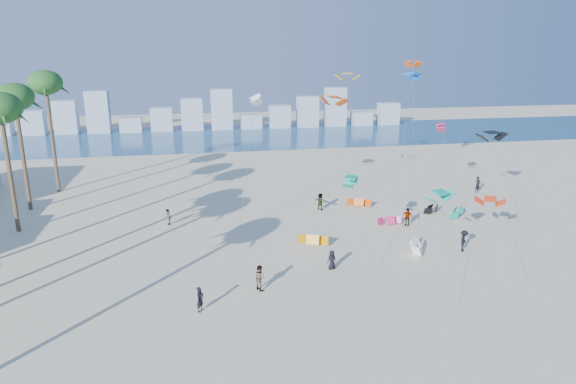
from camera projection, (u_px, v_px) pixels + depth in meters
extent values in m
plane|color=beige|center=(289.00, 339.00, 30.37)|extent=(220.00, 220.00, 0.00)
plane|color=navy|center=(218.00, 137.00, 98.36)|extent=(220.00, 220.00, 0.00)
imported|color=black|center=(200.00, 299.00, 33.34)|extent=(0.69, 0.76, 1.73)
imported|color=gray|center=(260.00, 278.00, 36.32)|extent=(1.05, 1.14, 1.88)
imported|color=black|center=(332.00, 260.00, 39.71)|extent=(0.87, 0.70, 1.54)
imported|color=gray|center=(407.00, 217.00, 49.40)|extent=(1.07, 1.05, 1.80)
imported|color=black|center=(464.00, 241.00, 43.16)|extent=(1.30, 1.38, 1.88)
imported|color=gray|center=(320.00, 202.00, 54.26)|extent=(1.56, 1.60, 1.83)
imported|color=black|center=(478.00, 185.00, 60.77)|extent=(0.81, 0.65, 1.93)
imported|color=gray|center=(168.00, 217.00, 49.64)|extent=(0.63, 0.80, 1.61)
cylinder|color=#595959|center=(363.00, 226.00, 39.11)|extent=(1.43, 2.46, 7.14)
cylinder|color=#595959|center=(340.00, 156.00, 53.02)|extent=(0.73, 3.50, 11.80)
cylinder|color=#595959|center=(506.00, 180.00, 49.42)|extent=(1.90, 3.46, 8.79)
cylinder|color=#595959|center=(248.00, 163.00, 48.43)|extent=(1.94, 2.32, 12.36)
cylinder|color=#595959|center=(404.00, 138.00, 56.89)|extent=(3.01, 4.33, 14.05)
cylinder|color=#595959|center=(509.00, 238.00, 39.39)|extent=(0.78, 4.87, 5.04)
cylinder|color=#595959|center=(353.00, 132.00, 61.47)|extent=(0.68, 3.33, 13.76)
cylinder|color=#595959|center=(452.00, 167.00, 54.28)|extent=(1.88, 3.46, 8.87)
cylinder|color=#595959|center=(449.00, 249.00, 35.04)|extent=(0.60, 4.86, 6.78)
cylinder|color=#595959|center=(414.00, 131.00, 57.21)|extent=(0.14, 2.85, 15.34)
cylinder|color=brown|center=(10.00, 172.00, 46.56)|extent=(0.40, 0.40, 11.63)
ellipsoid|color=#1E5521|center=(0.00, 108.00, 44.97)|extent=(3.80, 3.80, 2.85)
cylinder|color=brown|center=(23.00, 155.00, 52.98)|extent=(0.40, 0.40, 11.95)
ellipsoid|color=#1E5521|center=(14.00, 97.00, 51.34)|extent=(3.80, 3.80, 2.85)
cylinder|color=brown|center=(52.00, 138.00, 59.69)|extent=(0.40, 0.40, 12.92)
ellipsoid|color=#1E5521|center=(45.00, 82.00, 57.91)|extent=(3.80, 3.80, 2.85)
cube|color=#9EADBF|center=(0.00, 128.00, 99.79)|extent=(4.40, 3.00, 3.00)
cube|color=#9EADBF|center=(33.00, 123.00, 100.66)|extent=(4.40, 3.00, 4.80)
cube|color=#9EADBF|center=(66.00, 117.00, 101.54)|extent=(4.40, 3.00, 6.60)
cube|color=#9EADBF|center=(98.00, 112.00, 102.41)|extent=(4.40, 3.00, 8.40)
cube|color=#9EADBF|center=(131.00, 124.00, 104.27)|extent=(4.40, 3.00, 3.00)
cube|color=#9EADBF|center=(162.00, 119.00, 105.15)|extent=(4.40, 3.00, 4.80)
cube|color=#9EADBF|center=(192.00, 114.00, 106.02)|extent=(4.40, 3.00, 6.60)
cube|color=#9EADBF|center=(222.00, 109.00, 106.90)|extent=(4.40, 3.00, 8.40)
cube|color=#9EADBF|center=(251.00, 121.00, 108.76)|extent=(4.40, 3.00, 3.00)
cube|color=#9EADBF|center=(280.00, 116.00, 109.64)|extent=(4.40, 3.00, 4.80)
cube|color=#9EADBF|center=(308.00, 112.00, 110.51)|extent=(4.40, 3.00, 6.60)
cube|color=#9EADBF|center=(335.00, 107.00, 111.39)|extent=(4.40, 3.00, 8.40)
cube|color=#9EADBF|center=(362.00, 118.00, 113.25)|extent=(4.40, 3.00, 3.00)
cube|color=#9EADBF|center=(388.00, 114.00, 114.13)|extent=(4.40, 3.00, 4.80)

